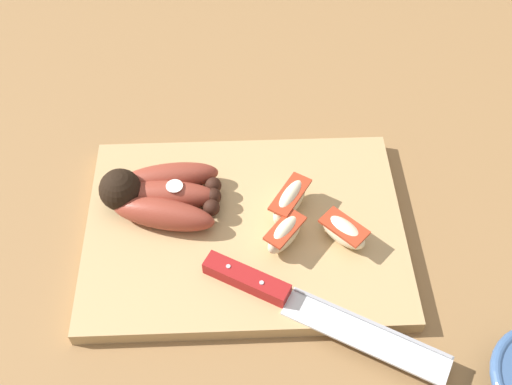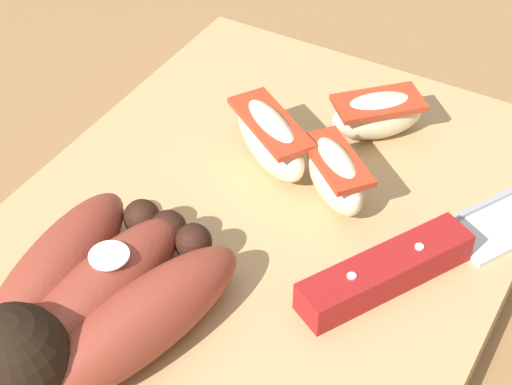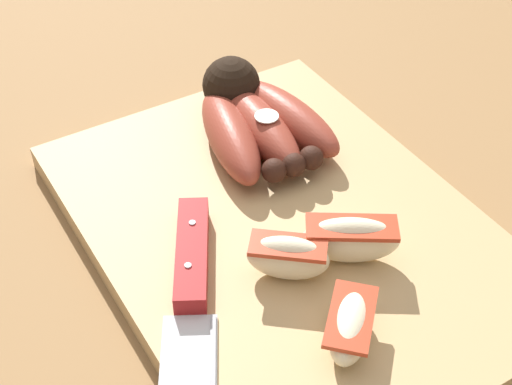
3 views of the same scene
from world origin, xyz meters
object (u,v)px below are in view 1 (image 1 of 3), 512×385
at_px(banana_bunch, 158,194).
at_px(apple_wedge_far, 290,201).
at_px(apple_wedge_near, 285,234).
at_px(apple_wedge_middle, 343,231).
at_px(chefs_knife, 286,297).

height_order(banana_bunch, apple_wedge_far, banana_bunch).
relative_size(apple_wedge_near, apple_wedge_middle, 0.97).
relative_size(banana_bunch, apple_wedge_near, 2.45).
bearing_deg(apple_wedge_middle, chefs_knife, 47.68).
bearing_deg(chefs_knife, apple_wedge_far, -95.64).
distance_m(chefs_knife, apple_wedge_far, 0.12).
height_order(chefs_knife, apple_wedge_middle, apple_wedge_middle).
bearing_deg(banana_bunch, apple_wedge_far, 174.49).
height_order(apple_wedge_near, apple_wedge_far, apple_wedge_far).
relative_size(banana_bunch, apple_wedge_far, 2.03).
xyz_separation_m(banana_bunch, chefs_knife, (-0.14, 0.14, -0.01)).
bearing_deg(apple_wedge_middle, apple_wedge_near, 2.63).
relative_size(banana_bunch, apple_wedge_middle, 2.38).
bearing_deg(apple_wedge_far, chefs_knife, 84.36).
distance_m(chefs_knife, apple_wedge_near, 0.08).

